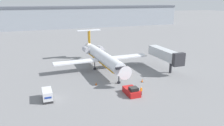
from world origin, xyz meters
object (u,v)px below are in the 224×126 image
(luggage_cart, at_px, (47,95))
(worker_near_tug, at_px, (141,91))
(pushback_tug, at_px, (132,91))
(jet_bridge, at_px, (165,55))
(traffic_cone_left, at_px, (96,84))
(traffic_cone_right, at_px, (142,81))
(airplane_main, at_px, (102,57))

(luggage_cart, bearing_deg, worker_near_tug, -13.28)
(pushback_tug, bearing_deg, jet_bridge, 36.71)
(luggage_cart, bearing_deg, traffic_cone_left, 20.31)
(pushback_tug, height_order, jet_bridge, jet_bridge)
(traffic_cone_left, distance_m, jet_bridge, 22.16)
(luggage_cart, distance_m, traffic_cone_right, 22.24)
(traffic_cone_left, bearing_deg, jet_bridge, 11.35)
(traffic_cone_left, bearing_deg, traffic_cone_right, -10.28)
(airplane_main, distance_m, traffic_cone_left, 12.40)
(traffic_cone_right, bearing_deg, traffic_cone_left, 169.72)
(luggage_cart, height_order, jet_bridge, jet_bridge)
(luggage_cart, height_order, traffic_cone_left, luggage_cart)
(airplane_main, height_order, traffic_cone_left, airplane_main)
(pushback_tug, relative_size, traffic_cone_right, 5.33)
(airplane_main, height_order, jet_bridge, airplane_main)
(airplane_main, bearing_deg, traffic_cone_left, -115.17)
(traffic_cone_left, xyz_separation_m, jet_bridge, (21.35, 4.29, 4.13))
(pushback_tug, xyz_separation_m, traffic_cone_right, (5.44, 5.56, -0.33))
(traffic_cone_right, height_order, jet_bridge, jet_bridge)
(luggage_cart, bearing_deg, traffic_cone_right, 5.58)
(luggage_cart, relative_size, traffic_cone_left, 5.69)
(traffic_cone_left, relative_size, jet_bridge, 0.05)
(traffic_cone_right, relative_size, jet_bridge, 0.06)
(luggage_cart, xyz_separation_m, jet_bridge, (32.54, 8.43, 3.38))
(traffic_cone_left, distance_m, traffic_cone_right, 11.11)
(pushback_tug, bearing_deg, airplane_main, 91.27)
(traffic_cone_left, bearing_deg, pushback_tug, -53.96)
(pushback_tug, relative_size, jet_bridge, 0.33)
(pushback_tug, distance_m, traffic_cone_left, 9.33)
(jet_bridge, bearing_deg, worker_near_tug, -137.89)
(worker_near_tug, bearing_deg, airplane_main, 96.31)
(traffic_cone_right, xyz_separation_m, jet_bridge, (10.42, 6.27, 4.06))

